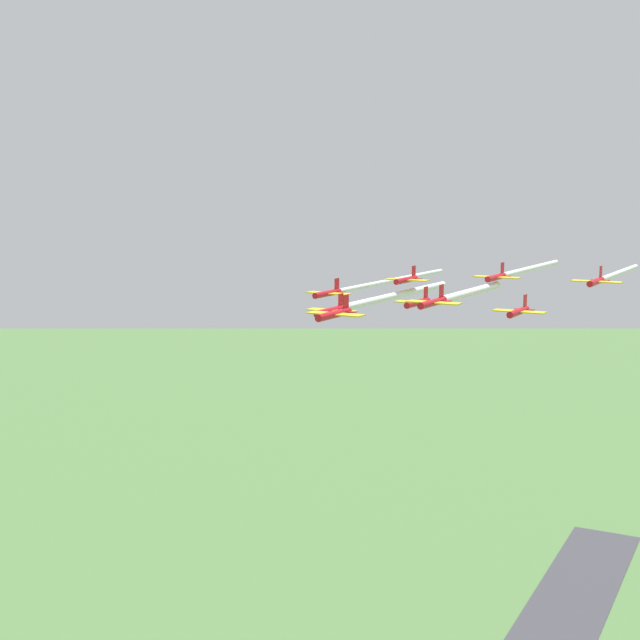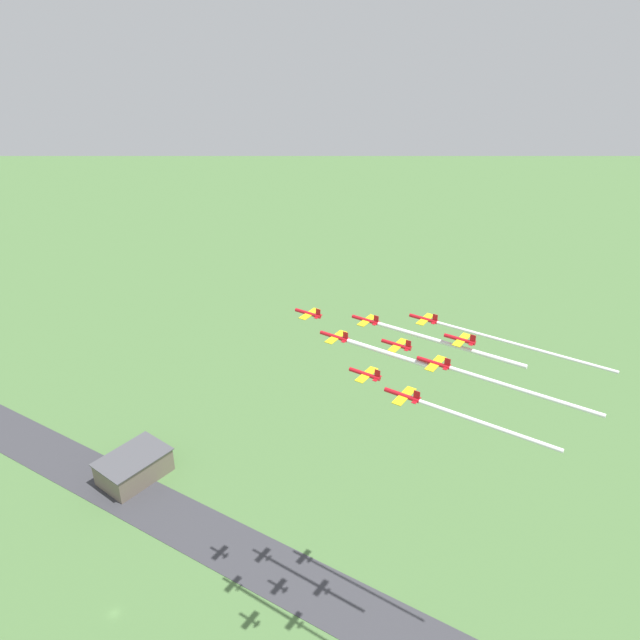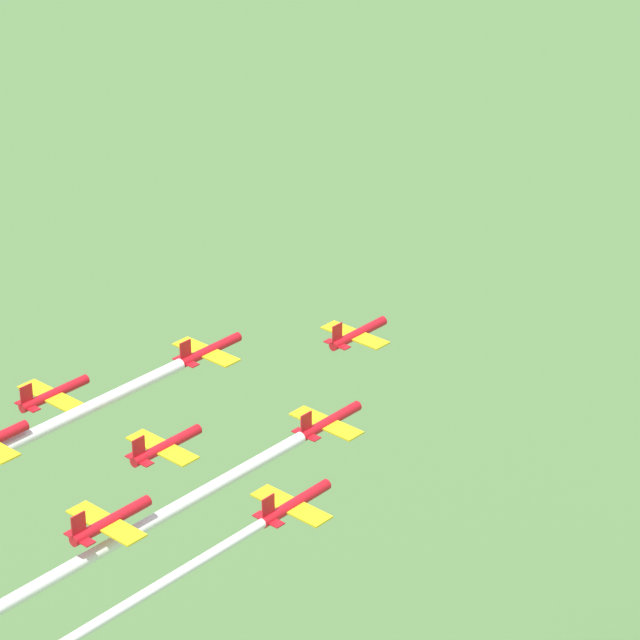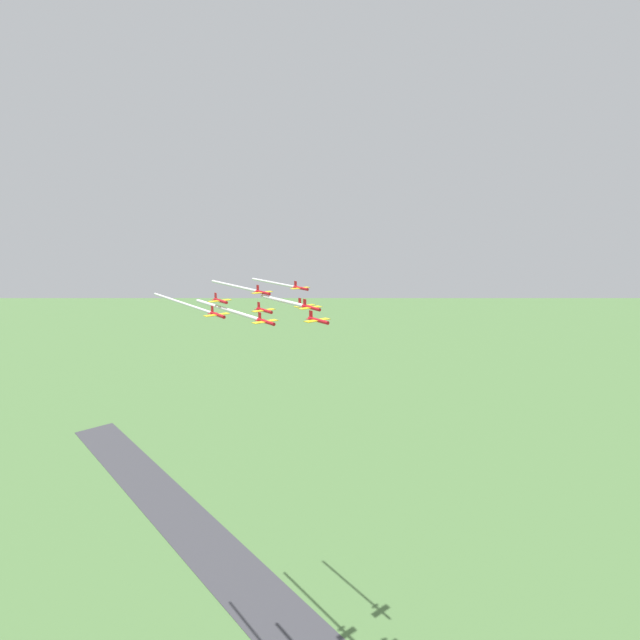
{
  "view_description": "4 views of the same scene",
  "coord_description": "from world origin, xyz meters",
  "px_view_note": "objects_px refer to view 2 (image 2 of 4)",
  "views": [
    {
      "loc": [
        15.31,
        -58.13,
        149.65
      ],
      "look_at": [
        -59.65,
        52.66,
        130.71
      ],
      "focal_mm": 50.0,
      "sensor_mm": 36.0,
      "label": 1
    },
    {
      "loc": [
        82.34,
        172.17,
        223.09
      ],
      "look_at": [
        -60.12,
        59.8,
        129.73
      ],
      "focal_mm": 35.0,
      "sensor_mm": 36.0,
      "label": 2
    },
    {
      "loc": [
        -177.01,
        175.1,
        214.49
      ],
      "look_at": [
        -57.39,
        60.57,
        134.19
      ],
      "focal_mm": 85.0,
      "sensor_mm": 36.0,
      "label": 3
    },
    {
      "loc": [
        -145.39,
        -75.33,
        164.76
      ],
      "look_at": [
        -60.73,
        52.16,
        132.25
      ],
      "focal_mm": 28.0,
      "sensor_mm": 36.0,
      "label": 4
    }
  ],
  "objects_px": {
    "hangar": "(134,467)",
    "jet_5": "(424,319)",
    "jet_2": "(366,320)",
    "jet_8": "(461,339)",
    "jet_3": "(366,374)",
    "jet_6": "(403,395)",
    "jet_0": "(309,314)",
    "jet_7": "(435,363)",
    "jet_1": "(335,337)",
    "jet_4": "(397,345)"
  },
  "relations": [
    {
      "from": "jet_6",
      "to": "jet_7",
      "type": "distance_m",
      "value": 19.18
    },
    {
      "from": "jet_7",
      "to": "jet_6",
      "type": "bearing_deg",
      "value": -180.0
    },
    {
      "from": "jet_2",
      "to": "jet_6",
      "type": "height_order",
      "value": "jet_6"
    },
    {
      "from": "jet_1",
      "to": "jet_8",
      "type": "relative_size",
      "value": 1.0
    },
    {
      "from": "hangar",
      "to": "jet_6",
      "type": "distance_m",
      "value": 211.42
    },
    {
      "from": "jet_2",
      "to": "jet_5",
      "type": "distance_m",
      "value": 18.94
    },
    {
      "from": "jet_5",
      "to": "jet_7",
      "type": "relative_size",
      "value": 1.0
    },
    {
      "from": "jet_0",
      "to": "jet_8",
      "type": "xyz_separation_m",
      "value": [
        -13.57,
        47.96,
        0.8
      ]
    },
    {
      "from": "jet_2",
      "to": "hangar",
      "type": "bearing_deg",
      "value": 91.14
    },
    {
      "from": "jet_0",
      "to": "jet_3",
      "type": "height_order",
      "value": "jet_0"
    },
    {
      "from": "jet_0",
      "to": "jet_8",
      "type": "distance_m",
      "value": 49.84
    },
    {
      "from": "jet_6",
      "to": "jet_8",
      "type": "height_order",
      "value": "jet_6"
    },
    {
      "from": "jet_1",
      "to": "jet_5",
      "type": "height_order",
      "value": "jet_1"
    },
    {
      "from": "jet_1",
      "to": "jet_2",
      "type": "bearing_deg",
      "value": 0.0
    },
    {
      "from": "jet_1",
      "to": "jet_3",
      "type": "xyz_separation_m",
      "value": [
        8.22,
        17.03,
        -2.75
      ]
    },
    {
      "from": "jet_2",
      "to": "jet_8",
      "type": "height_order",
      "value": "jet_8"
    },
    {
      "from": "jet_5",
      "to": "jet_4",
      "type": "bearing_deg",
      "value": -180.0
    },
    {
      "from": "hangar",
      "to": "jet_0",
      "type": "xyz_separation_m",
      "value": [
        -2.64,
        116.7,
        124.46
      ]
    },
    {
      "from": "jet_6",
      "to": "jet_2",
      "type": "bearing_deg",
      "value": 40.36
    },
    {
      "from": "hangar",
      "to": "jet_3",
      "type": "relative_size",
      "value": 3.6
    },
    {
      "from": "jet_2",
      "to": "jet_3",
      "type": "bearing_deg",
      "value": -150.46
    },
    {
      "from": "jet_2",
      "to": "jet_7",
      "type": "xyz_separation_m",
      "value": [
        16.44,
        34.07,
        4.13
      ]
    },
    {
      "from": "jet_6",
      "to": "jet_1",
      "type": "bearing_deg",
      "value": 59.53
    },
    {
      "from": "hangar",
      "to": "jet_7",
      "type": "height_order",
      "value": "jet_7"
    },
    {
      "from": "jet_1",
      "to": "jet_3",
      "type": "distance_m",
      "value": 19.11
    },
    {
      "from": "jet_7",
      "to": "jet_8",
      "type": "distance_m",
      "value": 19.23
    },
    {
      "from": "hangar",
      "to": "jet_5",
      "type": "relative_size",
      "value": 3.6
    },
    {
      "from": "jet_1",
      "to": "jet_8",
      "type": "bearing_deg",
      "value": -59.53
    },
    {
      "from": "jet_8",
      "to": "jet_4",
      "type": "bearing_deg",
      "value": 120.47
    },
    {
      "from": "jet_6",
      "to": "jet_3",
      "type": "bearing_deg",
      "value": 59.53
    },
    {
      "from": "hangar",
      "to": "jet_2",
      "type": "relative_size",
      "value": 3.6
    },
    {
      "from": "jet_1",
      "to": "jet_7",
      "type": "xyz_separation_m",
      "value": [
        -2.67,
        32.49,
        1.56
      ]
    },
    {
      "from": "jet_1",
      "to": "jet_2",
      "type": "relative_size",
      "value": 1.0
    },
    {
      "from": "hangar",
      "to": "jet_5",
      "type": "bearing_deg",
      "value": 99.39
    },
    {
      "from": "jet_2",
      "to": "jet_8",
      "type": "distance_m",
      "value": 32.72
    },
    {
      "from": "jet_2",
      "to": "jet_8",
      "type": "xyz_separation_m",
      "value": [
        -2.67,
        32.49,
        2.72
      ]
    },
    {
      "from": "hangar",
      "to": "jet_1",
      "type": "relative_size",
      "value": 3.6
    },
    {
      "from": "jet_0",
      "to": "jet_6",
      "type": "distance_m",
      "value": 56.79
    },
    {
      "from": "jet_2",
      "to": "jet_8",
      "type": "bearing_deg",
      "value": -90.0
    },
    {
      "from": "hangar",
      "to": "jet_4",
      "type": "relative_size",
      "value": 3.6
    },
    {
      "from": "hangar",
      "to": "jet_3",
      "type": "bearing_deg",
      "value": 84.77
    },
    {
      "from": "jet_6",
      "to": "jet_7",
      "type": "xyz_separation_m",
      "value": [
        -19.11,
        -1.57,
        -0.05
      ]
    },
    {
      "from": "hangar",
      "to": "jet_8",
      "type": "bearing_deg",
      "value": 95.62
    },
    {
      "from": "jet_5",
      "to": "jet_8",
      "type": "height_order",
      "value": "jet_8"
    },
    {
      "from": "jet_4",
      "to": "jet_5",
      "type": "distance_m",
      "value": 19.19
    },
    {
      "from": "jet_3",
      "to": "jet_6",
      "type": "bearing_deg",
      "value": -120.47
    },
    {
      "from": "jet_4",
      "to": "jet_7",
      "type": "bearing_deg",
      "value": -120.47
    },
    {
      "from": "hangar",
      "to": "jet_8",
      "type": "xyz_separation_m",
      "value": [
        -16.2,
        164.66,
        125.25
      ]
    },
    {
      "from": "jet_0",
      "to": "jet_4",
      "type": "bearing_deg",
      "value": -90.0
    },
    {
      "from": "jet_0",
      "to": "jet_6",
      "type": "height_order",
      "value": "jet_6"
    }
  ]
}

